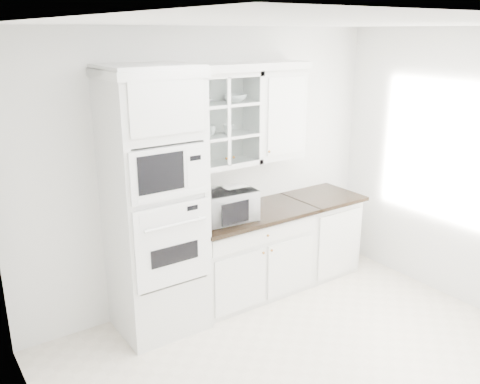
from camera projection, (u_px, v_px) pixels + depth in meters
ground at (324, 375)px, 4.09m from camera, size 4.00×3.50×0.01m
room_shell at (297, 150)px, 3.89m from camera, size 4.00×3.50×2.70m
oven_column at (155, 205)px, 4.44m from camera, size 0.76×0.68×2.40m
base_cabinet_run at (248, 253)px, 5.24m from camera, size 1.32×0.67×0.92m
extra_base_cabinet at (320, 232)px, 5.78m from camera, size 0.72×0.67×0.92m
upper_cabinet_glass at (219, 120)px, 4.79m from camera, size 0.80×0.33×0.90m
upper_cabinet_solid at (275, 114)px, 5.16m from camera, size 0.55×0.33×0.90m
crown_molding at (210, 68)px, 4.57m from camera, size 2.14×0.38×0.07m
countertop_microwave at (227, 205)px, 4.86m from camera, size 0.55×0.47×0.30m
bowl_a at (199, 101)px, 4.64m from camera, size 0.29×0.29×0.06m
bowl_b at (235, 98)px, 4.85m from camera, size 0.28×0.28×0.07m
cup_a at (209, 130)px, 4.78m from camera, size 0.16×0.16×0.10m
cup_b at (228, 129)px, 4.87m from camera, size 0.12×0.12×0.09m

